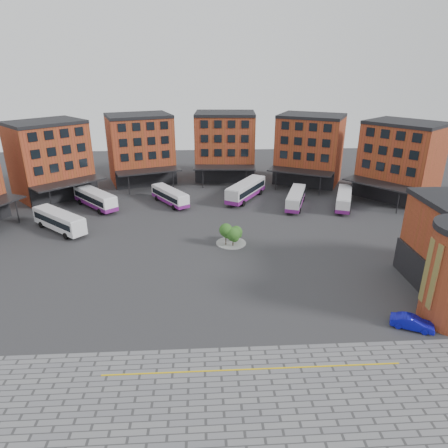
{
  "coord_description": "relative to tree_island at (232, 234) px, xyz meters",
  "views": [
    {
      "loc": [
        -2.06,
        -41.11,
        24.72
      ],
      "look_at": [
        0.84,
        9.82,
        4.0
      ],
      "focal_mm": 32.0,
      "sensor_mm": 36.0,
      "label": 1
    }
  ],
  "objects": [
    {
      "name": "ground",
      "position": [
        -2.08,
        -11.58,
        -1.74
      ],
      "size": [
        160.0,
        160.0,
        0.0
      ],
      "primitive_type": "plane",
      "color": "#28282B",
      "rests_on": "ground"
    },
    {
      "name": "bus_c",
      "position": [
        -10.2,
        18.7,
        -0.17
      ],
      "size": [
        7.61,
        9.87,
        2.89
      ],
      "rotation": [
        0.0,
        0.0,
        0.58
      ],
      "color": "white",
      "rests_on": "ground"
    },
    {
      "name": "bus_f",
      "position": [
        21.64,
        15.05,
        -0.13
      ],
      "size": [
        6.05,
        10.71,
        2.97
      ],
      "rotation": [
        0.0,
        0.0,
        -0.37
      ],
      "color": "white",
      "rests_on": "ground"
    },
    {
      "name": "bus_d",
      "position": [
        4.29,
        20.67,
        0.14
      ],
      "size": [
        8.86,
        11.91,
        3.46
      ],
      "rotation": [
        0.0,
        0.0,
        -0.56
      ],
      "color": "silver",
      "rests_on": "ground"
    },
    {
      "name": "bus_a",
      "position": [
        -26.61,
        6.68,
        0.14
      ],
      "size": [
        10.01,
        9.33,
        3.15
      ],
      "rotation": [
        0.0,
        0.0,
        0.84
      ],
      "color": "silver",
      "rests_on": "ground"
    },
    {
      "name": "bus_e",
      "position": [
        12.95,
        15.94,
        -0.13
      ],
      "size": [
        5.83,
        10.74,
        2.97
      ],
      "rotation": [
        0.0,
        0.0,
        -0.34
      ],
      "color": "silver",
      "rests_on": "ground"
    },
    {
      "name": "yellow_line",
      "position": [
        -0.08,
        -25.58,
        -1.71
      ],
      "size": [
        26.0,
        0.15,
        0.02
      ],
      "primitive_type": "cube",
      "color": "gold",
      "rests_on": "paving_zone"
    },
    {
      "name": "bus_b",
      "position": [
        -23.61,
        17.37,
        0.01
      ],
      "size": [
        9.55,
        10.3,
        3.22
      ],
      "rotation": [
        0.0,
        0.0,
        0.73
      ],
      "color": "white",
      "rests_on": "ground"
    },
    {
      "name": "tree_island",
      "position": [
        0.0,
        0.0,
        0.0
      ],
      "size": [
        4.4,
        4.4,
        3.38
      ],
      "color": "gray",
      "rests_on": "ground"
    },
    {
      "name": "main_building",
      "position": [
        -6.85,
        26.67,
        5.49
      ],
      "size": [
        94.14,
        42.48,
        14.6
      ],
      "color": "maroon",
      "rests_on": "ground"
    },
    {
      "name": "blue_car",
      "position": [
        16.47,
        -20.73,
        -1.06
      ],
      "size": [
        4.32,
        3.08,
        1.35
      ],
      "primitive_type": "imported",
      "rotation": [
        0.0,
        0.0,
        1.12
      ],
      "color": "#0C0EA4",
      "rests_on": "ground"
    }
  ]
}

